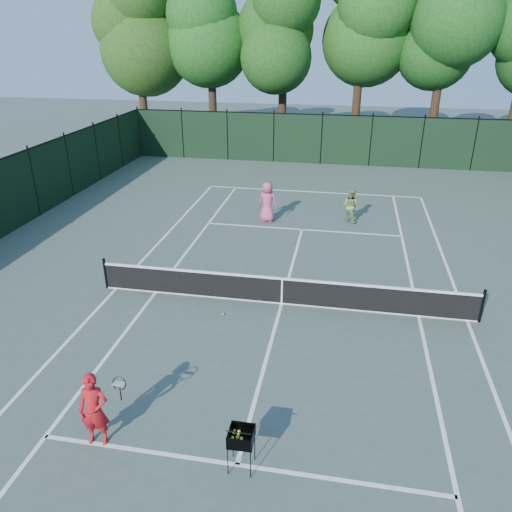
% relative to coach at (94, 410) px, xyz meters
% --- Properties ---
extents(ground, '(90.00, 90.00, 0.00)m').
position_rel_coach_xyz_m(ground, '(2.94, 6.32, -0.83)').
color(ground, '#445349').
rests_on(ground, ground).
extents(sideline_doubles_left, '(0.10, 23.77, 0.01)m').
position_rel_coach_xyz_m(sideline_doubles_left, '(-2.55, 6.32, -0.83)').
color(sideline_doubles_left, white).
rests_on(sideline_doubles_left, ground).
extents(sideline_doubles_right, '(0.10, 23.77, 0.01)m').
position_rel_coach_xyz_m(sideline_doubles_right, '(8.42, 6.32, -0.83)').
color(sideline_doubles_right, white).
rests_on(sideline_doubles_right, ground).
extents(sideline_singles_left, '(0.10, 23.77, 0.01)m').
position_rel_coach_xyz_m(sideline_singles_left, '(-1.18, 6.32, -0.83)').
color(sideline_singles_left, white).
rests_on(sideline_singles_left, ground).
extents(sideline_singles_right, '(0.10, 23.77, 0.01)m').
position_rel_coach_xyz_m(sideline_singles_right, '(7.05, 6.32, -0.83)').
color(sideline_singles_right, white).
rests_on(sideline_singles_right, ground).
extents(baseline_far, '(10.97, 0.10, 0.01)m').
position_rel_coach_xyz_m(baseline_far, '(2.94, 18.20, -0.83)').
color(baseline_far, white).
rests_on(baseline_far, ground).
extents(service_line_near, '(8.23, 0.10, 0.01)m').
position_rel_coach_xyz_m(service_line_near, '(2.94, -0.08, -0.83)').
color(service_line_near, white).
rests_on(service_line_near, ground).
extents(service_line_far, '(8.23, 0.10, 0.01)m').
position_rel_coach_xyz_m(service_line_far, '(2.94, 12.72, -0.83)').
color(service_line_far, white).
rests_on(service_line_far, ground).
extents(center_service_line, '(0.10, 12.80, 0.01)m').
position_rel_coach_xyz_m(center_service_line, '(2.94, 6.32, -0.83)').
color(center_service_line, white).
rests_on(center_service_line, ground).
extents(tennis_net, '(11.69, 0.09, 1.06)m').
position_rel_coach_xyz_m(tennis_net, '(2.94, 6.32, -0.35)').
color(tennis_net, black).
rests_on(tennis_net, ground).
extents(fence_far, '(24.00, 0.05, 3.00)m').
position_rel_coach_xyz_m(fence_far, '(2.94, 24.32, 0.67)').
color(fence_far, black).
rests_on(fence_far, ground).
extents(tree_0, '(6.40, 6.40, 13.14)m').
position_rel_coach_xyz_m(tree_0, '(-10.06, 27.82, 7.33)').
color(tree_0, black).
rests_on(tree_0, ground).
extents(tree_1, '(6.80, 6.80, 13.98)m').
position_rel_coach_xyz_m(tree_1, '(-5.06, 28.32, 7.86)').
color(tree_1, black).
rests_on(tree_1, ground).
extents(tree_2, '(6.00, 6.00, 12.40)m').
position_rel_coach_xyz_m(tree_2, '(-0.06, 28.12, 6.90)').
color(tree_2, black).
rests_on(tree_2, ground).
extents(tree_3, '(7.00, 7.00, 14.45)m').
position_rel_coach_xyz_m(tree_3, '(4.94, 28.62, 8.18)').
color(tree_3, black).
rests_on(tree_3, ground).
extents(tree_4, '(6.20, 6.20, 12.97)m').
position_rel_coach_xyz_m(tree_4, '(9.94, 27.92, 7.31)').
color(tree_4, black).
rests_on(tree_4, ground).
extents(coach, '(0.88, 0.70, 1.66)m').
position_rel_coach_xyz_m(coach, '(0.00, 0.00, 0.00)').
color(coach, red).
rests_on(coach, ground).
extents(player_pink, '(0.97, 0.75, 1.77)m').
position_rel_coach_xyz_m(player_pink, '(1.31, 13.49, 0.06)').
color(player_pink, '#D34A78').
rests_on(player_pink, ground).
extents(player_green, '(0.91, 0.85, 1.50)m').
position_rel_coach_xyz_m(player_green, '(4.91, 14.06, -0.08)').
color(player_green, '#82A150').
rests_on(player_green, ground).
extents(ball_hopper, '(0.50, 0.50, 0.92)m').
position_rel_coach_xyz_m(ball_hopper, '(3.03, -0.11, -0.06)').
color(ball_hopper, black).
rests_on(ball_hopper, ground).
extents(loose_ball_midcourt, '(0.07, 0.07, 0.07)m').
position_rel_coach_xyz_m(loose_ball_midcourt, '(1.31, 5.33, -0.80)').
color(loose_ball_midcourt, '#B4CB29').
rests_on(loose_ball_midcourt, ground).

